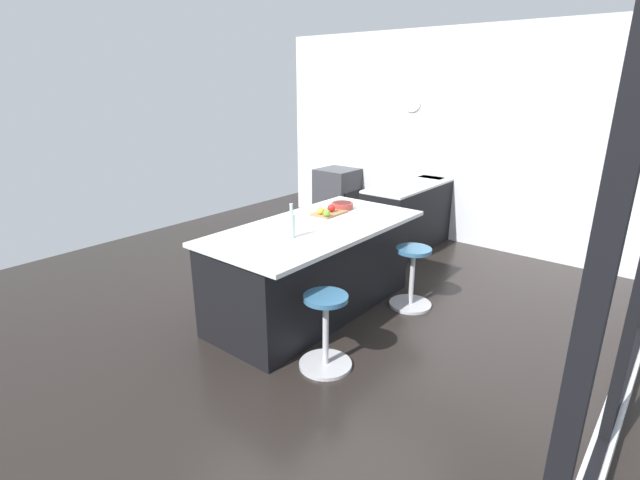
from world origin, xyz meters
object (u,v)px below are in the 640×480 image
object	(u,v)px
stool_by_window	(412,279)
apple_yellow	(321,211)
cutting_board	(329,213)
water_bottle	(292,224)
stool_middle	(326,334)
apple_green	(327,213)
kitchen_island	(313,268)
fruit_bowl	(342,205)
apple_red	(331,208)
oven_range	(337,196)

from	to	relation	value
stool_by_window	apple_yellow	xyz separation A→B (m)	(0.42, -0.87, 0.67)
cutting_board	apple_yellow	size ratio (longest dim) A/B	4.81
water_bottle	cutting_board	bearing A→B (deg)	-164.48
stool_middle	apple_green	world-z (taller)	apple_green
cutting_board	apple_green	distance (m)	0.17
kitchen_island	fruit_bowl	size ratio (longest dim) A/B	9.56
apple_red	water_bottle	distance (m)	0.89
kitchen_island	cutting_board	distance (m)	0.63
stool_by_window	stool_middle	distance (m)	1.44
stool_middle	fruit_bowl	distance (m)	1.76
apple_yellow	water_bottle	size ratio (longest dim) A/B	0.24
apple_yellow	fruit_bowl	xyz separation A→B (m)	(-0.37, 0.00, -0.02)
apple_green	apple_red	bearing A→B (deg)	-156.81
kitchen_island	apple_red	world-z (taller)	apple_red
stool_by_window	apple_green	world-z (taller)	apple_green
cutting_board	fruit_bowl	distance (m)	0.26
fruit_bowl	cutting_board	bearing A→B (deg)	3.63
apple_green	cutting_board	bearing A→B (deg)	-149.94
oven_range	kitchen_island	bearing A→B (deg)	32.78
oven_range	apple_yellow	distance (m)	2.98
apple_green	fruit_bowl	size ratio (longest dim) A/B	0.30
apple_red	fruit_bowl	xyz separation A→B (m)	(-0.23, -0.03, -0.02)
water_bottle	fruit_bowl	xyz separation A→B (m)	(-1.09, -0.25, -0.08)
apple_yellow	apple_green	bearing A→B (deg)	75.40
kitchen_island	apple_yellow	world-z (taller)	apple_yellow
apple_yellow	apple_green	xyz separation A→B (m)	(0.03, 0.10, -0.00)
cutting_board	apple_red	xyz separation A→B (m)	(-0.03, 0.01, 0.05)
apple_red	kitchen_island	bearing A→B (deg)	13.52
kitchen_island	water_bottle	world-z (taller)	water_bottle
apple_green	stool_middle	bearing A→B (deg)	38.17
stool_middle	apple_green	xyz separation A→B (m)	(-0.98, -0.77, 0.67)
stool_by_window	cutting_board	bearing A→B (deg)	-70.34
oven_range	water_bottle	distance (m)	3.72
stool_by_window	apple_yellow	bearing A→B (deg)	-64.09
stool_middle	apple_yellow	xyz separation A→B (m)	(-1.01, -0.87, 0.67)
apple_red	apple_green	distance (m)	0.19
cutting_board	apple_green	bearing A→B (deg)	30.06
kitchen_island	stool_by_window	bearing A→B (deg)	134.04
oven_range	apple_yellow	bearing A→B (deg)	33.71
stool_by_window	water_bottle	xyz separation A→B (m)	(1.14, -0.63, 0.74)
stool_middle	apple_red	distance (m)	1.59
kitchen_island	fruit_bowl	distance (m)	0.84
stool_middle	kitchen_island	bearing A→B (deg)	-134.04
oven_range	apple_red	bearing A→B (deg)	35.79
apple_red	stool_middle	bearing A→B (deg)	36.24
stool_middle	apple_yellow	world-z (taller)	apple_yellow
water_bottle	fruit_bowl	bearing A→B (deg)	-167.18
stool_by_window	fruit_bowl	xyz separation A→B (m)	(0.05, -0.87, 0.66)
cutting_board	kitchen_island	bearing A→B (deg)	15.69
stool_middle	cutting_board	size ratio (longest dim) A/B	1.79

